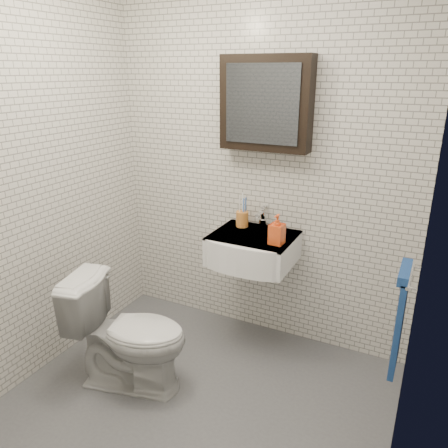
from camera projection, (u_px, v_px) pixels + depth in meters
name	position (u px, v px, depth m)	size (l,w,h in m)	color
ground	(192.00, 406.00, 2.61)	(2.20, 2.00, 0.01)	#4F5056
room_shell	(185.00, 166.00, 2.12)	(2.22, 2.02, 2.51)	silver
washbasin	(251.00, 249.00, 2.95)	(0.55, 0.50, 0.20)	white
faucet	(262.00, 219.00, 3.07)	(0.06, 0.20, 0.15)	silver
mirror_cabinet	(266.00, 104.00, 2.80)	(0.60, 0.15, 0.60)	black
towel_rail	(400.00, 315.00, 2.22)	(0.09, 0.30, 0.58)	silver
toothbrush_cup	(242.00, 218.00, 3.10)	(0.11, 0.11, 0.24)	#C97A32
soap_bottle	(277.00, 229.00, 2.77)	(0.09, 0.09, 0.20)	orange
toilet	(129.00, 333.00, 2.69)	(0.41, 0.72, 0.74)	silver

